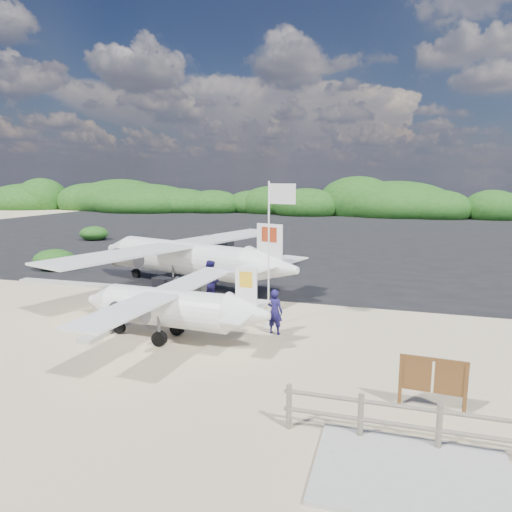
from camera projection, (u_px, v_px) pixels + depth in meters
The scene contains 12 objects.
ground at pixel (234, 338), 15.40m from camera, with size 160.00×160.00×0.00m, color beige.
asphalt_apron at pixel (338, 235), 43.74m from camera, with size 90.00×50.00×0.04m, color #B2B2B2, non-canonical shape.
lagoon at pixel (46, 305), 19.35m from camera, with size 9.00×7.00×0.40m, color #B2B2B2, non-canonical shape.
walkway_pad at pixel (413, 478), 8.18m from camera, with size 3.50×2.50×0.10m, color #B2B2B2, non-canonical shape.
vegetation_band at pixel (357, 215), 67.36m from camera, with size 124.00×8.00×4.40m, color #B2B2B2, non-canonical shape.
fence at pixel (437, 452), 8.98m from camera, with size 6.40×2.00×1.10m, color #B2B2B2, non-canonical shape.
baggage_cart at pixel (174, 315), 18.05m from camera, with size 2.44×1.39×1.22m, color #0E1DD2, non-canonical shape.
flagpole at pixel (268, 326), 16.67m from camera, with size 1.05×0.44×5.24m, color white, non-canonical shape.
signboard at pixel (431, 410), 10.59m from camera, with size 1.59×0.15×1.31m, color brown, non-canonical shape.
crew_a at pixel (275, 312), 15.69m from camera, with size 0.58×0.38×1.59m, color #18134A.
crew_b at pixel (210, 283), 19.33m from camera, with size 0.94×0.73×1.93m, color #18134A.
aircraft_small at pixel (209, 228), 49.39m from camera, with size 6.96×6.96×2.51m, color #B2B2B2, non-canonical shape.
Camera 1 is at (4.92, -13.89, 5.31)m, focal length 32.00 mm.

